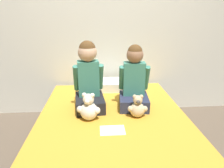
{
  "coord_description": "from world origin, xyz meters",
  "views": [
    {
      "loc": [
        -0.13,
        -1.64,
        1.37
      ],
      "look_at": [
        0.0,
        0.18,
        0.71
      ],
      "focal_mm": 32.0,
      "sensor_mm": 36.0,
      "label": 1
    }
  ],
  "objects": [
    {
      "name": "teddy_bear_held_by_left_child",
      "position": [
        -0.23,
        0.01,
        0.54
      ],
      "size": [
        0.22,
        0.16,
        0.26
      ],
      "rotation": [
        0.0,
        0.0,
        -0.21
      ],
      "color": "silver",
      "rests_on": "bed"
    },
    {
      "name": "teddy_bear_held_by_right_child",
      "position": [
        0.23,
        0.02,
        0.53
      ],
      "size": [
        0.19,
        0.14,
        0.22
      ],
      "rotation": [
        0.0,
        0.0,
        -0.08
      ],
      "color": "#D1B78E",
      "rests_on": "bed"
    },
    {
      "name": "pillow_at_headboard",
      "position": [
        0.0,
        0.78,
        0.49
      ],
      "size": [
        0.59,
        0.31,
        0.11
      ],
      "color": "white",
      "rests_on": "bed"
    },
    {
      "name": "bed",
      "position": [
        0.0,
        0.0,
        0.21
      ],
      "size": [
        1.43,
        1.93,
        0.43
      ],
      "color": "#473828",
      "rests_on": "ground_plane"
    },
    {
      "name": "wall_behind_bed",
      "position": [
        0.0,
        1.07,
        1.25
      ],
      "size": [
        8.0,
        0.06,
        2.5
      ],
      "color": "silver",
      "rests_on": "ground_plane"
    },
    {
      "name": "child_on_right",
      "position": [
        0.23,
        0.26,
        0.71
      ],
      "size": [
        0.32,
        0.35,
        0.65
      ],
      "rotation": [
        0.0,
        0.0,
        -0.09
      ],
      "color": "#282D47",
      "rests_on": "bed"
    },
    {
      "name": "sign_card",
      "position": [
        -0.02,
        -0.2,
        0.44
      ],
      "size": [
        0.21,
        0.15,
        0.0
      ],
      "color": "white",
      "rests_on": "bed"
    },
    {
      "name": "child_on_left",
      "position": [
        -0.23,
        0.26,
        0.74
      ],
      "size": [
        0.32,
        0.39,
        0.69
      ],
      "rotation": [
        0.0,
        0.0,
        0.11
      ],
      "color": "black",
      "rests_on": "bed"
    },
    {
      "name": "ground_plane",
      "position": [
        0.0,
        0.0,
        0.0
      ],
      "size": [
        14.0,
        14.0,
        0.0
      ],
      "primitive_type": "plane",
      "color": "brown"
    }
  ]
}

